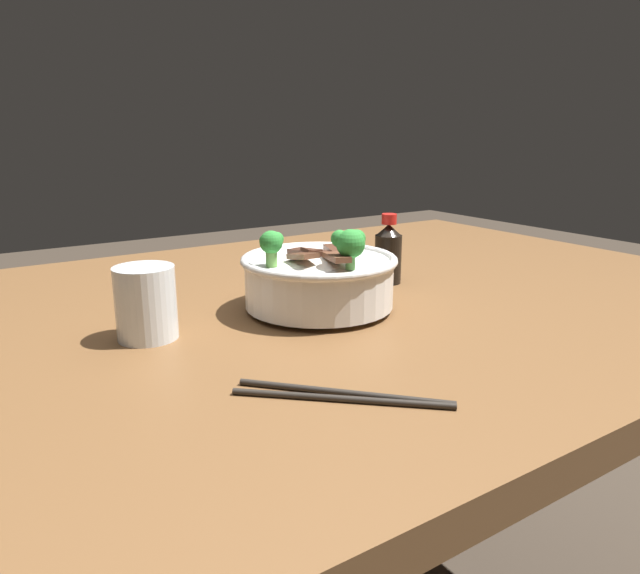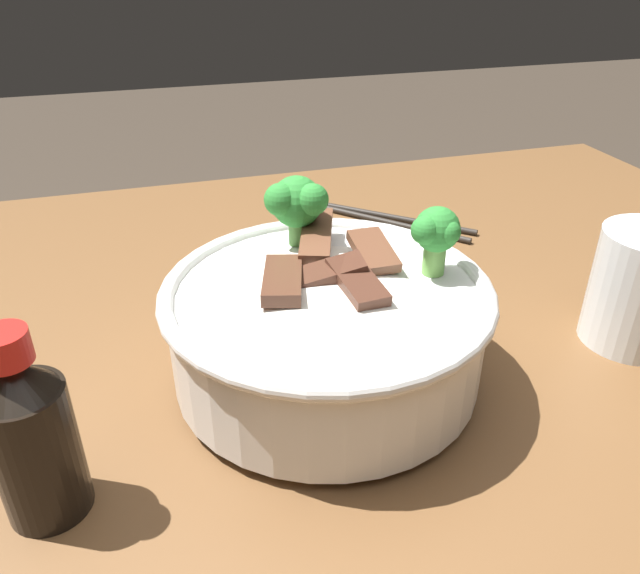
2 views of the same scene
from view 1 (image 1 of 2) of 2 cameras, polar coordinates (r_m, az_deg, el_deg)
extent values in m
cube|color=brown|center=(1.02, 3.55, -1.58)|extent=(1.38, 1.04, 0.04)
cube|color=brown|center=(1.85, 10.49, -7.06)|extent=(0.06, 0.06, 0.76)
cylinder|color=white|center=(0.91, -0.08, -1.97)|extent=(0.11, 0.11, 0.01)
cylinder|color=white|center=(0.89, -0.08, 0.45)|extent=(0.23, 0.23, 0.07)
torus|color=white|center=(0.89, -0.09, 2.68)|extent=(0.24, 0.24, 0.01)
ellipsoid|color=white|center=(0.89, -0.09, 1.47)|extent=(0.20, 0.20, 0.06)
cube|color=brown|center=(0.83, 1.60, 2.92)|extent=(0.05, 0.08, 0.01)
cube|color=#563323|center=(0.90, 1.77, 3.45)|extent=(0.04, 0.07, 0.01)
cube|color=brown|center=(0.84, -1.69, 3.03)|extent=(0.03, 0.05, 0.02)
cube|color=#4C2B1E|center=(0.88, 0.26, 3.18)|extent=(0.07, 0.03, 0.02)
cube|color=#4C2B1E|center=(0.89, -1.51, 3.44)|extent=(0.03, 0.06, 0.01)
cylinder|color=#6BA84C|center=(0.84, -4.73, 2.81)|extent=(0.02, 0.02, 0.02)
sphere|color=#2D8433|center=(0.84, -4.77, 4.35)|extent=(0.03, 0.03, 0.03)
sphere|color=#2D8433|center=(0.84, -4.23, 4.66)|extent=(0.02, 0.02, 0.02)
sphere|color=#2D8433|center=(0.84, -5.29, 4.52)|extent=(0.02, 0.02, 0.02)
cylinder|color=#5B9947|center=(0.82, 2.97, 2.51)|extent=(0.01, 0.01, 0.02)
sphere|color=#2D8433|center=(0.82, 2.99, 4.21)|extent=(0.04, 0.04, 0.04)
sphere|color=#2D8433|center=(0.83, 3.56, 4.72)|extent=(0.03, 0.03, 0.03)
sphere|color=#2D8433|center=(0.82, 1.91, 4.71)|extent=(0.02, 0.02, 0.02)
cylinder|color=white|center=(0.82, -16.30, -4.59)|extent=(0.08, 0.08, 0.00)
cylinder|color=white|center=(0.81, -16.54, -1.49)|extent=(0.08, 0.08, 0.10)
cylinder|color=silver|center=(0.81, -16.43, -2.84)|extent=(0.07, 0.07, 0.05)
cylinder|color=#28231E|center=(0.62, 2.34, -10.20)|extent=(0.16, 0.17, 0.01)
cylinder|color=#28231E|center=(0.61, 2.12, -10.78)|extent=(0.18, 0.16, 0.01)
cylinder|color=black|center=(1.06, 6.61, 2.70)|extent=(0.05, 0.05, 0.09)
cone|color=black|center=(1.05, 6.70, 5.55)|extent=(0.04, 0.04, 0.02)
cylinder|color=red|center=(1.05, 6.73, 6.57)|extent=(0.03, 0.03, 0.02)
camera|label=2|loc=(1.23, -5.24, 16.45)|focal=34.79mm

